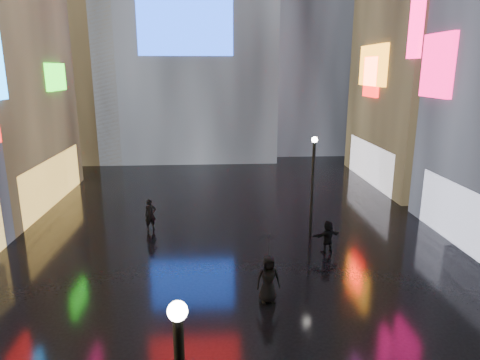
{
  "coord_description": "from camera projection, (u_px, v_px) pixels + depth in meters",
  "views": [
    {
      "loc": [
        -0.84,
        -1.08,
        8.41
      ],
      "look_at": [
        0.0,
        12.0,
        5.0
      ],
      "focal_mm": 32.0,
      "sensor_mm": 36.0,
      "label": 1
    }
  ],
  "objects": [
    {
      "name": "tower_flank_left",
      "position": [
        69.0,
        18.0,
        39.64
      ],
      "size": [
        10.0,
        10.0,
        26.0
      ],
      "primitive_type": "cube",
      "color": "black",
      "rests_on": "ground"
    },
    {
      "name": "pedestrian_6",
      "position": [
        150.0,
        215.0,
        22.86
      ],
      "size": [
        0.74,
        0.65,
        1.7
      ],
      "primitive_type": "imported",
      "rotation": [
        0.0,
        0.0,
        0.48
      ],
      "color": "black",
      "rests_on": "ground"
    },
    {
      "name": "lamp_far",
      "position": [
        313.0,
        181.0,
        21.5
      ],
      "size": [
        0.3,
        0.3,
        5.2
      ],
      "color": "black",
      "rests_on": "ground"
    },
    {
      "name": "pedestrian_4",
      "position": [
        268.0,
        279.0,
        15.74
      ],
      "size": [
        0.92,
        0.64,
        1.81
      ],
      "primitive_type": "imported",
      "rotation": [
        0.0,
        0.0,
        0.07
      ],
      "color": "black",
      "rests_on": "ground"
    },
    {
      "name": "umbrella_2",
      "position": [
        269.0,
        245.0,
        15.41
      ],
      "size": [
        1.26,
        1.27,
        0.86
      ],
      "primitive_type": "imported",
      "rotation": [
        0.0,
        0.0,
        0.46
      ],
      "color": "black",
      "rests_on": "pedestrian_4"
    },
    {
      "name": "ground",
      "position": [
        230.0,
        234.0,
        22.53
      ],
      "size": [
        140.0,
        140.0,
        0.0
      ],
      "primitive_type": "plane",
      "color": "black",
      "rests_on": "ground"
    },
    {
      "name": "pedestrian_5",
      "position": [
        328.0,
        237.0,
        20.06
      ],
      "size": [
        1.51,
        0.89,
        1.55
      ],
      "primitive_type": "imported",
      "rotation": [
        0.0,
        0.0,
        3.47
      ],
      "color": "black",
      "rests_on": "ground"
    }
  ]
}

